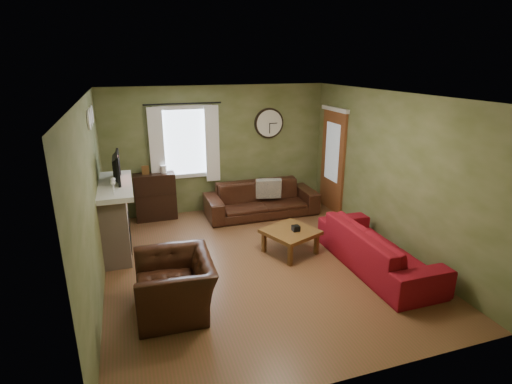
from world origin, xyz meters
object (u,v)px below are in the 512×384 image
object	(u,v)px
sofa_brown	(261,199)
armchair	(175,285)
coffee_table	(290,242)
bookshelf	(156,197)
sofa_red	(377,248)

from	to	relation	value
sofa_brown	armchair	xyz separation A→B (m)	(-2.13, -2.83, 0.02)
sofa_brown	coffee_table	world-z (taller)	sofa_brown
bookshelf	sofa_brown	size ratio (longest dim) A/B	0.41
armchair	coffee_table	distance (m)	2.26
sofa_brown	armchair	bearing A→B (deg)	-126.93
sofa_red	coffee_table	xyz separation A→B (m)	(-1.08, 0.87, -0.13)
sofa_brown	coffee_table	bearing A→B (deg)	-93.59
sofa_red	bookshelf	bearing A→B (deg)	44.42
armchair	coffee_table	world-z (taller)	armchair
bookshelf	armchair	bearing A→B (deg)	-90.63
bookshelf	sofa_red	xyz separation A→B (m)	(3.05, -3.12, -0.14)
bookshelf	sofa_brown	world-z (taller)	bookshelf
sofa_red	armchair	size ratio (longest dim) A/B	2.08
sofa_brown	armchair	distance (m)	3.54
armchair	sofa_brown	bearing A→B (deg)	144.95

